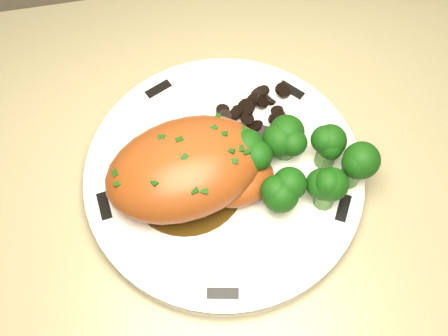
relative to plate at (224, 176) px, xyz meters
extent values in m
cylinder|color=white|center=(0.00, 0.00, 0.00)|extent=(0.34, 0.34, 0.02)
cube|color=black|center=(0.09, 0.08, 0.01)|extent=(0.03, 0.03, 0.00)
cube|color=black|center=(-0.05, 0.11, 0.01)|extent=(0.03, 0.02, 0.00)
cube|color=black|center=(-0.12, -0.01, 0.01)|extent=(0.01, 0.03, 0.00)
cube|color=black|center=(-0.02, -0.12, 0.01)|extent=(0.03, 0.02, 0.00)
cube|color=black|center=(0.11, -0.06, 0.01)|extent=(0.02, 0.03, 0.00)
cylinder|color=#402C0B|center=(-0.04, 0.00, 0.01)|extent=(0.12, 0.12, 0.00)
ellipsoid|color=#944519|center=(-0.04, 0.00, 0.04)|extent=(0.17, 0.13, 0.06)
ellipsoid|color=#944519|center=(0.01, -0.02, 0.03)|extent=(0.08, 0.07, 0.03)
cube|color=#12390B|center=(-0.09, -0.01, 0.06)|extent=(0.01, 0.01, 0.00)
cube|color=#12390B|center=(-0.07, 0.00, 0.07)|extent=(0.01, 0.01, 0.00)
cube|color=#12390B|center=(-0.05, 0.00, 0.07)|extent=(0.01, 0.01, 0.00)
cube|color=#12390B|center=(-0.03, 0.00, 0.07)|extent=(0.01, 0.01, 0.00)
cube|color=#12390B|center=(-0.01, 0.01, 0.07)|extent=(0.01, 0.01, 0.00)
cube|color=#12390B|center=(0.01, 0.01, 0.06)|extent=(0.01, 0.01, 0.00)
cylinder|color=black|center=(0.07, 0.06, 0.01)|extent=(0.01, 0.01, 0.01)
cylinder|color=black|center=(0.07, 0.06, 0.01)|extent=(0.02, 0.02, 0.01)
cylinder|color=black|center=(0.06, 0.07, 0.02)|extent=(0.02, 0.02, 0.01)
cylinder|color=black|center=(0.06, 0.07, 0.01)|extent=(0.02, 0.02, 0.01)
cylinder|color=black|center=(0.05, 0.08, 0.01)|extent=(0.02, 0.02, 0.01)
cylinder|color=black|center=(0.04, 0.08, 0.02)|extent=(0.02, 0.02, 0.01)
cylinder|color=black|center=(0.03, 0.08, 0.01)|extent=(0.02, 0.02, 0.01)
cylinder|color=black|center=(0.02, 0.07, 0.01)|extent=(0.02, 0.02, 0.00)
cylinder|color=black|center=(0.02, 0.07, 0.02)|extent=(0.02, 0.02, 0.01)
cylinder|color=black|center=(0.01, 0.06, 0.01)|extent=(0.02, 0.02, 0.01)
cylinder|color=black|center=(0.01, 0.06, 0.01)|extent=(0.02, 0.02, 0.01)
cylinder|color=black|center=(0.01, 0.05, 0.02)|extent=(0.02, 0.02, 0.01)
cylinder|color=black|center=(0.02, 0.04, 0.01)|extent=(0.03, 0.03, 0.01)
cylinder|color=black|center=(0.02, 0.04, 0.01)|extent=(0.03, 0.03, 0.01)
cylinder|color=black|center=(0.03, 0.04, 0.02)|extent=(0.02, 0.03, 0.02)
cylinder|color=black|center=(0.04, 0.04, 0.01)|extent=(0.02, 0.02, 0.02)
cylinder|color=black|center=(0.05, 0.04, 0.01)|extent=(0.03, 0.03, 0.01)
cylinder|color=black|center=(0.06, 0.04, 0.02)|extent=(0.03, 0.03, 0.01)
cylinder|color=black|center=(0.06, 0.04, 0.01)|extent=(0.03, 0.03, 0.01)
cylinder|color=black|center=(0.07, 0.05, 0.01)|extent=(0.03, 0.03, 0.01)
cylinder|color=#457B34|center=(0.03, 0.00, 0.02)|extent=(0.02, 0.02, 0.03)
sphere|color=black|center=(0.03, 0.00, 0.04)|extent=(0.03, 0.03, 0.03)
cylinder|color=#457B34|center=(0.07, 0.01, 0.02)|extent=(0.02, 0.02, 0.03)
sphere|color=black|center=(0.07, 0.01, 0.04)|extent=(0.03, 0.03, 0.03)
cylinder|color=#457B34|center=(0.10, -0.01, 0.02)|extent=(0.02, 0.02, 0.03)
sphere|color=black|center=(0.10, -0.01, 0.04)|extent=(0.03, 0.03, 0.03)
cylinder|color=#457B34|center=(0.05, -0.04, 0.02)|extent=(0.02, 0.02, 0.03)
sphere|color=black|center=(0.05, -0.04, 0.04)|extent=(0.03, 0.03, 0.03)
cylinder|color=#457B34|center=(0.09, -0.05, 0.02)|extent=(0.02, 0.02, 0.03)
sphere|color=black|center=(0.09, -0.05, 0.04)|extent=(0.03, 0.03, 0.03)
cylinder|color=#457B34|center=(0.12, -0.03, 0.02)|extent=(0.02, 0.02, 0.03)
sphere|color=black|center=(0.12, -0.03, 0.04)|extent=(0.03, 0.03, 0.03)
camera|label=1|loc=(-0.04, -0.24, 0.52)|focal=45.00mm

